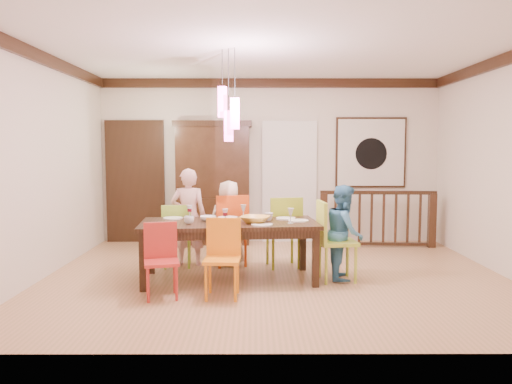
{
  "coord_description": "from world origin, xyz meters",
  "views": [
    {
      "loc": [
        -0.27,
        -6.44,
        1.67
      ],
      "look_at": [
        -0.25,
        0.14,
        1.1
      ],
      "focal_mm": 35.0,
      "sensor_mm": 36.0,
      "label": 1
    }
  ],
  "objects_px": {
    "dining_table": "(229,228)",
    "chair_far_left": "(177,231)",
    "person_far_mid": "(229,223)",
    "balustrade": "(378,218)",
    "chair_end_right": "(338,235)",
    "person_far_left": "(189,217)",
    "china_hutch": "(213,182)",
    "person_end_right": "(344,232)"
  },
  "relations": [
    {
      "from": "chair_end_right",
      "to": "person_far_left",
      "type": "relative_size",
      "value": 0.73
    },
    {
      "from": "chair_end_right",
      "to": "chair_far_left",
      "type": "bearing_deg",
      "value": 65.36
    },
    {
      "from": "person_end_right",
      "to": "person_far_mid",
      "type": "bearing_deg",
      "value": 70.17
    },
    {
      "from": "person_end_right",
      "to": "china_hutch",
      "type": "bearing_deg",
      "value": 44.29
    },
    {
      "from": "dining_table",
      "to": "chair_far_left",
      "type": "bearing_deg",
      "value": 131.49
    },
    {
      "from": "chair_far_left",
      "to": "china_hutch",
      "type": "xyz_separation_m",
      "value": [
        0.37,
        1.75,
        0.57
      ]
    },
    {
      "from": "chair_far_left",
      "to": "chair_end_right",
      "type": "bearing_deg",
      "value": 154.97
    },
    {
      "from": "chair_end_right",
      "to": "person_far_mid",
      "type": "height_order",
      "value": "person_far_mid"
    },
    {
      "from": "dining_table",
      "to": "balustrade",
      "type": "relative_size",
      "value": 1.17
    },
    {
      "from": "chair_far_left",
      "to": "china_hutch",
      "type": "distance_m",
      "value": 1.88
    },
    {
      "from": "china_hutch",
      "to": "person_end_right",
      "type": "height_order",
      "value": "china_hutch"
    },
    {
      "from": "chair_far_left",
      "to": "person_end_right",
      "type": "distance_m",
      "value": 2.35
    },
    {
      "from": "chair_end_right",
      "to": "person_far_left",
      "type": "height_order",
      "value": "person_far_left"
    },
    {
      "from": "chair_far_left",
      "to": "chair_end_right",
      "type": "distance_m",
      "value": 2.28
    },
    {
      "from": "person_far_left",
      "to": "person_far_mid",
      "type": "distance_m",
      "value": 0.59
    },
    {
      "from": "chair_far_left",
      "to": "china_hutch",
      "type": "relative_size",
      "value": 0.42
    },
    {
      "from": "dining_table",
      "to": "balustrade",
      "type": "distance_m",
      "value": 3.23
    },
    {
      "from": "chair_far_left",
      "to": "balustrade",
      "type": "relative_size",
      "value": 0.46
    },
    {
      "from": "dining_table",
      "to": "person_far_left",
      "type": "xyz_separation_m",
      "value": [
        -0.62,
        0.84,
        0.03
      ]
    },
    {
      "from": "person_far_left",
      "to": "person_end_right",
      "type": "bearing_deg",
      "value": 159.04
    },
    {
      "from": "chair_end_right",
      "to": "china_hutch",
      "type": "bearing_deg",
      "value": 30.18
    },
    {
      "from": "dining_table",
      "to": "balustrade",
      "type": "xyz_separation_m",
      "value": [
        2.41,
        2.14,
        -0.17
      ]
    },
    {
      "from": "china_hutch",
      "to": "person_far_mid",
      "type": "height_order",
      "value": "china_hutch"
    },
    {
      "from": "chair_end_right",
      "to": "person_far_mid",
      "type": "distance_m",
      "value": 1.65
    },
    {
      "from": "china_hutch",
      "to": "person_far_left",
      "type": "bearing_deg",
      "value": -97.54
    },
    {
      "from": "chair_far_left",
      "to": "dining_table",
      "type": "bearing_deg",
      "value": 130.97
    },
    {
      "from": "chair_end_right",
      "to": "balustrade",
      "type": "bearing_deg",
      "value": -30.78
    },
    {
      "from": "person_far_mid",
      "to": "balustrade",
      "type": "bearing_deg",
      "value": -146.13
    },
    {
      "from": "dining_table",
      "to": "china_hutch",
      "type": "height_order",
      "value": "china_hutch"
    },
    {
      "from": "person_far_mid",
      "to": "person_end_right",
      "type": "distance_m",
      "value": 1.69
    },
    {
      "from": "china_hutch",
      "to": "balustrade",
      "type": "xyz_separation_m",
      "value": [
        2.82,
        -0.35,
        -0.58
      ]
    },
    {
      "from": "person_far_left",
      "to": "china_hutch",
      "type": "bearing_deg",
      "value": -98.13
    },
    {
      "from": "chair_far_left",
      "to": "person_far_mid",
      "type": "xyz_separation_m",
      "value": [
        0.73,
        0.08,
        0.1
      ]
    },
    {
      "from": "balustrade",
      "to": "dining_table",
      "type": "bearing_deg",
      "value": -135.74
    },
    {
      "from": "chair_end_right",
      "to": "person_end_right",
      "type": "height_order",
      "value": "person_end_right"
    },
    {
      "from": "chair_end_right",
      "to": "china_hutch",
      "type": "xyz_separation_m",
      "value": [
        -1.78,
        2.51,
        0.5
      ]
    },
    {
      "from": "chair_end_right",
      "to": "balustrade",
      "type": "distance_m",
      "value": 2.4
    },
    {
      "from": "dining_table",
      "to": "person_far_mid",
      "type": "height_order",
      "value": "person_far_mid"
    },
    {
      "from": "dining_table",
      "to": "chair_far_left",
      "type": "height_order",
      "value": "chair_far_left"
    },
    {
      "from": "person_far_left",
      "to": "person_far_mid",
      "type": "xyz_separation_m",
      "value": [
        0.58,
        -0.03,
        -0.09
      ]
    },
    {
      "from": "dining_table",
      "to": "person_far_mid",
      "type": "relative_size",
      "value": 1.88
    },
    {
      "from": "dining_table",
      "to": "china_hutch",
      "type": "relative_size",
      "value": 1.07
    }
  ]
}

